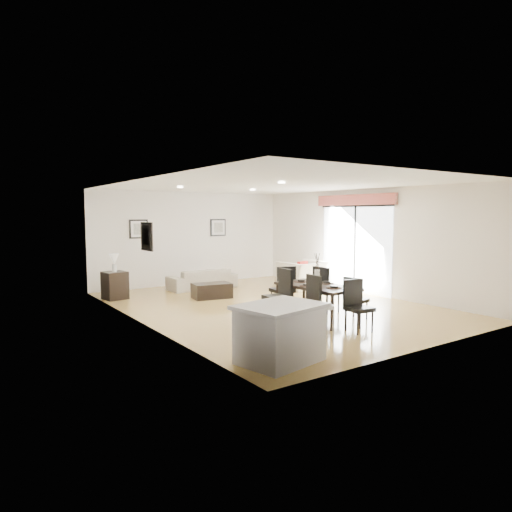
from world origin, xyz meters
TOP-DOWN VIEW (x-y plane):
  - ground at (0.00, 0.00)m, footprint 8.00×8.00m
  - wall_back at (0.00, 4.00)m, footprint 6.00×0.04m
  - wall_front at (0.00, -4.00)m, footprint 6.00×0.04m
  - wall_left at (-3.00, 0.00)m, footprint 0.04×8.00m
  - wall_right at (3.00, 0.00)m, footprint 0.04×8.00m
  - ceiling at (0.00, 0.00)m, footprint 6.00×8.00m
  - sofa at (-0.19, 2.96)m, footprint 1.88×0.74m
  - armchair at (2.12, 1.41)m, footprint 1.24×1.11m
  - courtyard_plant_a at (5.86, -0.60)m, footprint 0.64×0.59m
  - courtyard_plant_b at (5.45, 0.67)m, footprint 0.49×0.49m
  - dining_table at (-0.09, -1.61)m, footprint 0.86×1.67m
  - dining_chair_wnear at (-0.67, -2.04)m, footprint 0.49×0.49m
  - dining_chair_wfar at (-0.67, -1.21)m, footprint 0.49×0.49m
  - dining_chair_enear at (0.50, -2.04)m, footprint 0.45×0.45m
  - dining_chair_efar at (0.48, -1.20)m, footprint 0.45×0.45m
  - dining_chair_head at (-0.08, -2.63)m, footprint 0.46×0.46m
  - dining_chair_foot at (-0.11, -0.59)m, footprint 0.50×0.50m
  - vase at (-0.09, -1.61)m, footprint 0.80×1.23m
  - coffee_table at (-0.65, 1.59)m, footprint 1.00×0.70m
  - side_table at (-2.66, 2.80)m, footprint 0.57×0.57m
  - table_lamp at (-2.66, 2.80)m, footprint 0.23×0.23m
  - cushion at (2.01, 1.30)m, footprint 0.36×0.17m
  - kitchen_island at (-2.23, -3.23)m, footprint 1.31×1.10m
  - bar_stool at (-1.43, -3.23)m, footprint 0.32×0.32m
  - framed_print_back_left at (-1.60, 3.97)m, footprint 0.52×0.04m
  - framed_print_back_right at (0.90, 3.97)m, footprint 0.52×0.04m
  - framed_print_left_wall at (-2.97, -0.20)m, footprint 0.04×0.52m
  - sliding_door at (2.96, 0.30)m, footprint 0.12×2.70m
  - courtyard at (6.16, 0.87)m, footprint 6.00×6.00m

SIDE VIEW (x-z plane):
  - ground at x=0.00m, z-range 0.00..0.00m
  - coffee_table at x=-0.65m, z-range 0.00..0.37m
  - sofa at x=-0.19m, z-range 0.00..0.55m
  - courtyard_plant_a at x=5.86m, z-range 0.00..0.59m
  - courtyard_plant_b at x=5.45m, z-range 0.00..0.67m
  - side_table at x=-2.66m, z-range 0.00..0.67m
  - armchair at x=2.12m, z-range 0.00..0.76m
  - kitchen_island at x=-2.23m, z-range 0.01..0.82m
  - dining_chair_enear at x=0.50m, z-range 0.05..0.90m
  - dining_chair_head at x=-0.08m, z-range 0.05..0.96m
  - dining_chair_foot at x=-0.11m, z-range 0.06..1.02m
  - dining_chair_wnear at x=-0.67m, z-range 0.06..1.02m
  - dining_chair_efar at x=0.48m, z-range 0.06..1.03m
  - dining_chair_wfar at x=-0.67m, z-range 0.06..1.06m
  - cushion at x=2.01m, z-range 0.43..0.77m
  - bar_stool at x=-1.43m, z-range 0.26..0.97m
  - dining_table at x=-0.09m, z-range 0.27..0.96m
  - courtyard at x=6.16m, z-range -0.08..1.92m
  - vase at x=-0.09m, z-range 0.63..1.25m
  - table_lamp at x=-2.66m, z-range 0.73..1.17m
  - wall_back at x=0.00m, z-range 0.00..2.70m
  - wall_front at x=0.00m, z-range 0.00..2.70m
  - wall_left at x=-3.00m, z-range 0.00..2.70m
  - wall_right at x=3.00m, z-range 0.00..2.70m
  - framed_print_back_left at x=-1.60m, z-range 1.39..1.91m
  - framed_print_back_right at x=0.90m, z-range 1.39..1.91m
  - framed_print_left_wall at x=-2.97m, z-range 1.39..1.91m
  - sliding_door at x=2.96m, z-range 0.38..2.95m
  - ceiling at x=0.00m, z-range 2.69..2.71m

